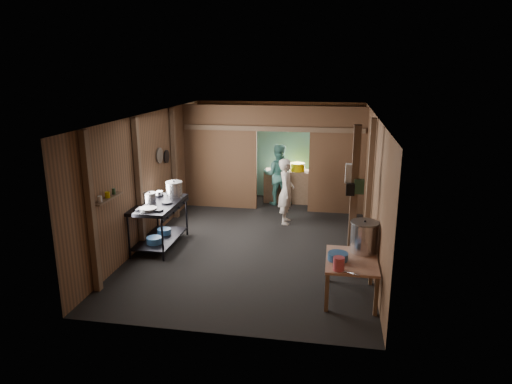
% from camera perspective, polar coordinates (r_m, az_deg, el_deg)
% --- Properties ---
extents(floor, '(4.50, 7.00, 0.00)m').
position_cam_1_polar(floor, '(9.59, 0.20, -6.04)').
color(floor, black).
rests_on(floor, ground).
extents(ceiling, '(4.50, 7.00, 0.00)m').
position_cam_1_polar(ceiling, '(8.97, 0.22, 9.62)').
color(ceiling, '#313030').
rests_on(ceiling, ground).
extents(wall_back, '(4.50, 0.00, 2.60)m').
position_cam_1_polar(wall_back, '(12.59, 2.89, 5.29)').
color(wall_back, brown).
rests_on(wall_back, ground).
extents(wall_front, '(4.50, 0.00, 2.60)m').
position_cam_1_polar(wall_front, '(5.93, -5.48, -6.48)').
color(wall_front, brown).
rests_on(wall_front, ground).
extents(wall_left, '(0.00, 7.00, 2.60)m').
position_cam_1_polar(wall_left, '(9.81, -12.86, 2.03)').
color(wall_left, brown).
rests_on(wall_left, ground).
extents(wall_right, '(0.00, 7.00, 2.60)m').
position_cam_1_polar(wall_right, '(9.10, 14.32, 0.90)').
color(wall_right, brown).
rests_on(wall_right, ground).
extents(partition_left, '(1.85, 0.10, 2.60)m').
position_cam_1_polar(partition_left, '(11.57, -4.46, 4.36)').
color(partition_left, brown).
rests_on(partition_left, floor).
extents(partition_right, '(1.35, 0.10, 2.60)m').
position_cam_1_polar(partition_right, '(11.22, 10.09, 3.83)').
color(partition_right, brown).
rests_on(partition_right, floor).
extents(partition_header, '(1.30, 0.10, 0.60)m').
position_cam_1_polar(partition_header, '(11.14, 3.42, 9.16)').
color(partition_header, brown).
rests_on(partition_header, wall_back).
extents(turquoise_panel, '(4.40, 0.06, 2.50)m').
position_cam_1_polar(turquoise_panel, '(12.54, 2.85, 5.01)').
color(turquoise_panel, '#5FA0A0').
rests_on(turquoise_panel, wall_back).
extents(back_counter, '(1.20, 0.50, 0.85)m').
position_cam_1_polar(back_counter, '(12.21, 3.91, 0.74)').
color(back_counter, brown).
rests_on(back_counter, floor).
extents(wall_clock, '(0.20, 0.03, 0.20)m').
position_cam_1_polar(wall_clock, '(12.37, 4.03, 7.90)').
color(wall_clock, silver).
rests_on(wall_clock, wall_back).
extents(post_left_a, '(0.10, 0.12, 2.60)m').
position_cam_1_polar(post_left_a, '(7.53, -19.86, -2.55)').
color(post_left_a, brown).
rests_on(post_left_a, floor).
extents(post_left_b, '(0.10, 0.12, 2.60)m').
position_cam_1_polar(post_left_b, '(9.07, -14.36, 0.85)').
color(post_left_b, brown).
rests_on(post_left_b, floor).
extents(post_left_c, '(0.10, 0.12, 2.60)m').
position_cam_1_polar(post_left_c, '(10.88, -10.13, 3.46)').
color(post_left_c, brown).
rests_on(post_left_c, floor).
extents(post_right, '(0.10, 0.12, 2.60)m').
position_cam_1_polar(post_right, '(8.91, 13.96, 0.61)').
color(post_right, brown).
rests_on(post_right, floor).
extents(post_free, '(0.12, 0.12, 2.60)m').
position_cam_1_polar(post_free, '(7.83, 12.07, -1.30)').
color(post_free, brown).
rests_on(post_free, floor).
extents(cross_beam, '(4.40, 0.12, 0.12)m').
position_cam_1_polar(cross_beam, '(11.15, 2.08, 7.89)').
color(cross_beam, brown).
rests_on(cross_beam, wall_left).
extents(pan_lid_big, '(0.03, 0.34, 0.34)m').
position_cam_1_polar(pan_lid_big, '(10.09, -11.91, 4.47)').
color(pan_lid_big, slate).
rests_on(pan_lid_big, wall_left).
extents(pan_lid_small, '(0.03, 0.30, 0.30)m').
position_cam_1_polar(pan_lid_small, '(10.47, -11.08, 4.35)').
color(pan_lid_small, black).
rests_on(pan_lid_small, wall_left).
extents(wall_shelf, '(0.14, 0.80, 0.03)m').
position_cam_1_polar(wall_shelf, '(7.91, -17.99, -0.80)').
color(wall_shelf, brown).
rests_on(wall_shelf, wall_left).
extents(jar_white, '(0.07, 0.07, 0.10)m').
position_cam_1_polar(jar_white, '(7.68, -18.88, -0.84)').
color(jar_white, silver).
rests_on(jar_white, wall_shelf).
extents(jar_yellow, '(0.08, 0.08, 0.10)m').
position_cam_1_polar(jar_yellow, '(7.89, -18.03, -0.34)').
color(jar_yellow, '#BBA103').
rests_on(jar_yellow, wall_shelf).
extents(jar_green, '(0.06, 0.06, 0.10)m').
position_cam_1_polar(jar_green, '(8.08, -17.32, 0.07)').
color(jar_green, '#25472E').
rests_on(jar_green, wall_shelf).
extents(bag_white, '(0.22, 0.15, 0.32)m').
position_cam_1_polar(bag_white, '(7.78, 11.87, 2.27)').
color(bag_white, silver).
rests_on(bag_white, post_free).
extents(bag_green, '(0.16, 0.12, 0.24)m').
position_cam_1_polar(bag_green, '(7.69, 12.72, 0.69)').
color(bag_green, '#25472E').
rests_on(bag_green, post_free).
extents(bag_black, '(0.14, 0.10, 0.20)m').
position_cam_1_polar(bag_black, '(7.68, 11.67, 0.34)').
color(bag_black, black).
rests_on(bag_black, post_free).
extents(gas_range, '(0.79, 1.53, 0.91)m').
position_cam_1_polar(gas_range, '(9.34, -11.93, -4.01)').
color(gas_range, black).
rests_on(gas_range, floor).
extents(prep_table, '(0.78, 1.08, 0.64)m').
position_cam_1_polar(prep_table, '(7.39, 11.69, -10.48)').
color(prep_table, tan).
rests_on(prep_table, floor).
extents(stove_pot_large, '(0.36, 0.36, 0.34)m').
position_cam_1_polar(stove_pot_large, '(9.53, -10.15, 0.27)').
color(stove_pot_large, '#BBBBC2').
rests_on(stove_pot_large, gas_range).
extents(stove_pot_med, '(0.33, 0.33, 0.22)m').
position_cam_1_polar(stove_pot_med, '(9.25, -13.09, -0.74)').
color(stove_pot_med, '#BBBBC2').
rests_on(stove_pot_med, gas_range).
extents(stove_saucepan, '(0.21, 0.21, 0.11)m').
position_cam_1_polar(stove_saucepan, '(9.67, -12.02, -0.21)').
color(stove_saucepan, '#BBBBC2').
rests_on(stove_saucepan, gas_range).
extents(frying_pan, '(0.39, 0.58, 0.07)m').
position_cam_1_polar(frying_pan, '(8.77, -13.27, -2.08)').
color(frying_pan, slate).
rests_on(frying_pan, gas_range).
extents(blue_tub_front, '(0.30, 0.30, 0.13)m').
position_cam_1_polar(blue_tub_front, '(9.15, -12.55, -5.89)').
color(blue_tub_front, '#2D598E').
rests_on(blue_tub_front, gas_range).
extents(blue_tub_back, '(0.28, 0.28, 0.11)m').
position_cam_1_polar(blue_tub_back, '(9.61, -11.39, -4.84)').
color(blue_tub_back, '#2D598E').
rests_on(blue_tub_back, gas_range).
extents(stock_pot, '(0.57, 0.57, 0.52)m').
position_cam_1_polar(stock_pot, '(7.50, 13.32, -5.53)').
color(stock_pot, '#BBBBC2').
rests_on(stock_pot, prep_table).
extents(wash_basin, '(0.40, 0.40, 0.12)m').
position_cam_1_polar(wash_basin, '(7.17, 10.18, -7.91)').
color(wash_basin, '#2D598E').
rests_on(wash_basin, prep_table).
extents(pink_bucket, '(0.21, 0.21, 0.20)m').
position_cam_1_polar(pink_bucket, '(6.83, 10.28, -8.78)').
color(pink_bucket, '#C44651').
rests_on(pink_bucket, prep_table).
extents(knife, '(0.29, 0.15, 0.01)m').
position_cam_1_polar(knife, '(6.79, 11.57, -9.84)').
color(knife, '#BBBBC2').
rests_on(knife, prep_table).
extents(yellow_tub, '(0.38, 0.38, 0.21)m').
position_cam_1_polar(yellow_tub, '(12.06, 5.19, 3.12)').
color(yellow_tub, '#BBA103').
rests_on(yellow_tub, back_counter).
extents(cook, '(0.39, 0.57, 1.51)m').
position_cam_1_polar(cook, '(10.44, 3.78, 0.10)').
color(cook, beige).
rests_on(cook, floor).
extents(worker_back, '(0.82, 0.66, 1.58)m').
position_cam_1_polar(worker_back, '(11.87, 2.74, 2.18)').
color(worker_back, teal).
rests_on(worker_back, floor).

